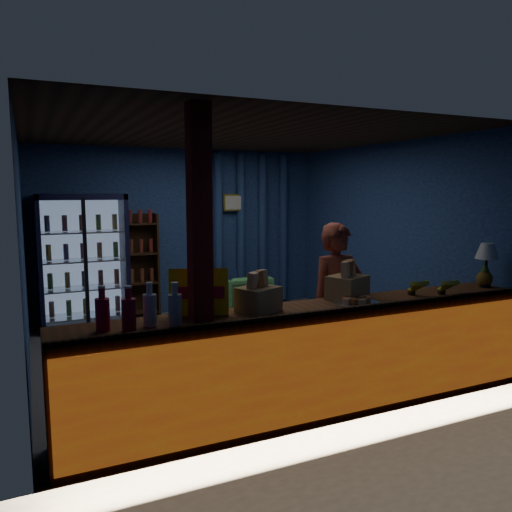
{
  "coord_description": "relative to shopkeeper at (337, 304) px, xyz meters",
  "views": [
    {
      "loc": [
        -2.24,
        -5.52,
        1.95
      ],
      "look_at": [
        0.2,
        -0.2,
        1.18
      ],
      "focal_mm": 35.0,
      "sensor_mm": 36.0,
      "label": 1
    }
  ],
  "objects": [
    {
      "name": "ground",
      "position": [
        -0.56,
        1.4,
        -0.82
      ],
      "size": [
        4.6,
        4.6,
        0.0
      ],
      "primitive_type": "plane",
      "color": "#515154",
      "rests_on": "ground"
    },
    {
      "name": "green_chair",
      "position": [
        0.17,
        2.82,
        -0.48
      ],
      "size": [
        0.75,
        0.77,
        0.67
      ],
      "primitive_type": "imported",
      "rotation": [
        0.0,
        0.0,
        3.09
      ],
      "color": "#50A154",
      "rests_on": "ground"
    },
    {
      "name": "framed_picture",
      "position": [
        0.29,
        3.5,
        0.93
      ],
      "size": [
        0.36,
        0.04,
        0.28
      ],
      "color": "gold",
      "rests_on": "room_walls"
    },
    {
      "name": "curtain_folds",
      "position": [
        0.44,
        3.54,
        0.48
      ],
      "size": [
        1.74,
        0.14,
        2.5
      ],
      "color": "navy",
      "rests_on": "room_walls"
    },
    {
      "name": "side_table",
      "position": [
        0.28,
        2.88,
        -0.55
      ],
      "size": [
        0.64,
        0.51,
        0.63
      ],
      "color": "#3A2412",
      "rests_on": "ground"
    },
    {
      "name": "shopkeeper",
      "position": [
        0.0,
        0.0,
        0.0
      ],
      "size": [
        0.6,
        0.4,
        1.63
      ],
      "primitive_type": "imported",
      "rotation": [
        0.0,
        0.0,
        -0.01
      ],
      "color": "#9A3E2A",
      "rests_on": "ground"
    },
    {
      "name": "room_walls",
      "position": [
        -0.56,
        1.4,
        0.75
      ],
      "size": [
        4.6,
        4.6,
        4.6
      ],
      "color": "navy",
      "rests_on": "ground"
    },
    {
      "name": "pastry_tray",
      "position": [
        -0.2,
        -0.58,
        0.16
      ],
      "size": [
        0.42,
        0.42,
        0.07
      ],
      "color": "silver",
      "rests_on": "counter"
    },
    {
      "name": "soda_bottles",
      "position": [
        -2.09,
        -0.55,
        0.27
      ],
      "size": [
        0.61,
        0.18,
        0.33
      ],
      "color": "#B00B27",
      "rests_on": "counter"
    },
    {
      "name": "banana_bunches",
      "position": [
        0.68,
        -0.56,
        0.22
      ],
      "size": [
        0.53,
        0.31,
        0.18
      ],
      "color": "gold",
      "rests_on": "counter"
    },
    {
      "name": "snack_box_centre",
      "position": [
        -0.14,
        -0.37,
        0.26
      ],
      "size": [
        0.42,
        0.39,
        0.36
      ],
      "color": "#A78F51",
      "rests_on": "counter"
    },
    {
      "name": "snack_box_left",
      "position": [
        -1.09,
        -0.45,
        0.25
      ],
      "size": [
        0.4,
        0.37,
        0.34
      ],
      "color": "#A78F51",
      "rests_on": "counter"
    },
    {
      "name": "yellow_sign",
      "position": [
        -1.58,
        -0.37,
        0.32
      ],
      "size": [
        0.48,
        0.25,
        0.38
      ],
      "color": "yellow",
      "rests_on": "counter"
    },
    {
      "name": "pineapple",
      "position": [
        1.49,
        -0.48,
        0.25
      ],
      "size": [
        0.16,
        0.16,
        0.28
      ],
      "color": "#9A601C",
      "rests_on": "counter"
    },
    {
      "name": "table_lamp",
      "position": [
        1.49,
        -0.49,
        0.5
      ],
      "size": [
        0.24,
        0.24,
        0.46
      ],
      "color": "black",
      "rests_on": "counter"
    },
    {
      "name": "support_post",
      "position": [
        -1.61,
        -0.5,
        0.48
      ],
      "size": [
        0.16,
        0.16,
        2.6
      ],
      "primitive_type": "cube",
      "color": "maroon",
      "rests_on": "ground"
    },
    {
      "name": "beverage_cooler",
      "position": [
        -2.11,
        3.32,
        0.12
      ],
      "size": [
        1.2,
        0.62,
        1.9
      ],
      "color": "black",
      "rests_on": "ground"
    },
    {
      "name": "bottle_shelf",
      "position": [
        -1.26,
        3.46,
        -0.02
      ],
      "size": [
        0.5,
        0.28,
        1.6
      ],
      "color": "#3A2412",
      "rests_on": "ground"
    },
    {
      "name": "counter",
      "position": [
        -0.56,
        -0.51,
        -0.34
      ],
      "size": [
        4.4,
        0.57,
        0.99
      ],
      "color": "brown",
      "rests_on": "ground"
    }
  ]
}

